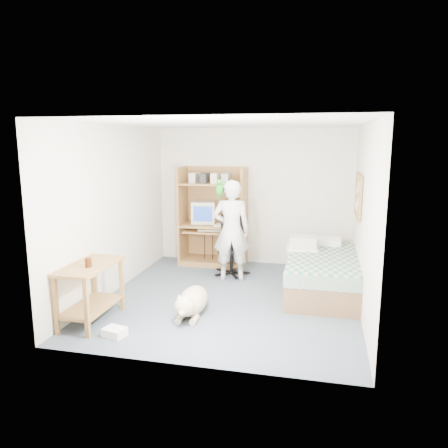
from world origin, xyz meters
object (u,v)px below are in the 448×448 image
person (231,230)px  computer_hutch (214,220)px  office_chair (232,254)px  dog (192,301)px  bed (323,273)px  side_desk (90,284)px  printer_cart (302,259)px

person → computer_hutch: bearing=-67.8°
office_chair → dog: office_chair is taller
bed → dog: size_ratio=1.80×
side_desk → office_chair: size_ratio=1.00×
printer_cart → person: bearing=-179.2°
computer_hutch → printer_cart: computer_hutch is taller
side_desk → printer_cart: (2.52, 2.17, -0.10)m
bed → side_desk: bearing=-147.5°
bed → side_desk: (-2.85, -1.82, 0.21)m
computer_hutch → side_desk: (-0.85, -2.94, -0.33)m
printer_cart → dog: bearing=-132.1°
printer_cart → bed: bearing=-50.5°
side_desk → printer_cart: size_ratio=1.70×
office_chair → dog: 1.91m
person → dog: size_ratio=1.47×
dog → printer_cart: printer_cart is taller
computer_hutch → bed: (2.00, -1.12, -0.53)m
bed → side_desk: 3.39m
person → bed: bearing=160.6°
bed → printer_cart: 0.50m
office_chair → dog: size_ratio=0.89×
person → printer_cart: bearing=175.2°
computer_hutch → office_chair: bearing=-50.0°
bed → side_desk: size_ratio=2.02×
bed → dog: (-1.67, -1.32, -0.10)m
bed → computer_hutch: bearing=150.7°
office_chair → printer_cart: office_chair is taller
bed → office_chair: (-1.54, 0.57, 0.07)m
office_chair → printer_cart: (1.21, -0.22, 0.03)m
office_chair → printer_cart: size_ratio=1.69×
bed → printer_cart: size_ratio=3.43×
computer_hutch → side_desk: 3.08m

